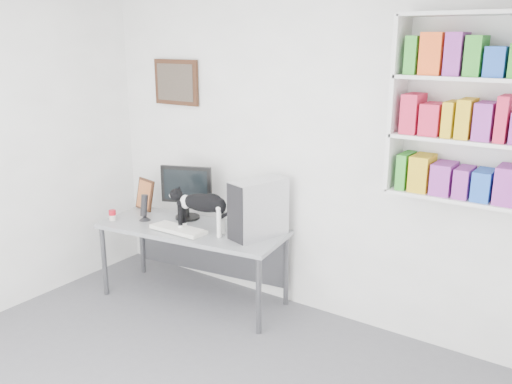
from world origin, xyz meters
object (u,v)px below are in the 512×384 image
(soup_can, at_px, (113,215))
(cat, at_px, (203,213))
(bookshelf, at_px, (472,110))
(pc_tower, at_px, (259,208))
(monitor, at_px, (187,192))
(desk, at_px, (193,264))
(keyboard, at_px, (178,229))
(leaning_print, at_px, (145,194))
(speaker, at_px, (144,207))

(soup_can, distance_m, cat, 0.94)
(bookshelf, distance_m, pc_tower, 1.82)
(monitor, bearing_deg, soup_can, -163.10)
(desk, height_order, monitor, monitor)
(keyboard, height_order, soup_can, soup_can)
(leaning_print, xyz_separation_m, cat, (0.90, -0.20, 0.03))
(speaker, xyz_separation_m, soup_can, (-0.25, -0.16, -0.08))
(desk, height_order, soup_can, soup_can)
(monitor, xyz_separation_m, speaker, (-0.28, -0.26, -0.13))
(keyboard, relative_size, cat, 0.85)
(pc_tower, distance_m, speaker, 1.12)
(bookshelf, height_order, soup_can, bookshelf)
(desk, height_order, keyboard, keyboard)
(leaning_print, relative_size, soup_can, 3.28)
(speaker, relative_size, soup_can, 2.66)
(speaker, relative_size, cat, 0.42)
(speaker, bearing_deg, leaning_print, 139.84)
(monitor, height_order, cat, monitor)
(desk, bearing_deg, cat, -27.67)
(pc_tower, relative_size, speaker, 1.94)
(monitor, xyz_separation_m, cat, (0.38, -0.23, -0.07))
(bookshelf, xyz_separation_m, soup_can, (-2.90, -0.59, -1.11))
(speaker, xyz_separation_m, leaning_print, (-0.24, 0.24, 0.03))
(desk, distance_m, cat, 0.56)
(bookshelf, height_order, speaker, bookshelf)
(monitor, height_order, pc_tower, monitor)
(monitor, relative_size, cat, 0.85)
(keyboard, bearing_deg, monitor, 118.42)
(monitor, xyz_separation_m, keyboard, (0.17, -0.31, -0.23))
(desk, bearing_deg, soup_can, -168.51)
(keyboard, distance_m, leaning_print, 0.76)
(bookshelf, relative_size, keyboard, 2.46)
(bookshelf, relative_size, desk, 0.74)
(desk, bearing_deg, bookshelf, 0.10)
(keyboard, bearing_deg, leaning_print, 156.92)
(desk, bearing_deg, keyboard, -108.63)
(soup_can, bearing_deg, bookshelf, 11.42)
(keyboard, height_order, cat, cat)
(keyboard, xyz_separation_m, pc_tower, (0.63, 0.30, 0.22))
(desk, relative_size, keyboard, 3.31)
(bookshelf, xyz_separation_m, pc_tower, (-1.56, -0.17, -0.91))
(soup_can, bearing_deg, leaning_print, 88.56)
(speaker, height_order, leaning_print, leaning_print)
(monitor, xyz_separation_m, soup_can, (-0.53, -0.43, -0.20))
(bookshelf, distance_m, keyboard, 2.52)
(bookshelf, distance_m, cat, 2.25)
(bookshelf, bearing_deg, soup_can, -168.58)
(monitor, xyz_separation_m, leaning_print, (-0.52, -0.02, -0.10))
(pc_tower, relative_size, cat, 0.82)
(monitor, bearing_deg, cat, -53.06)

